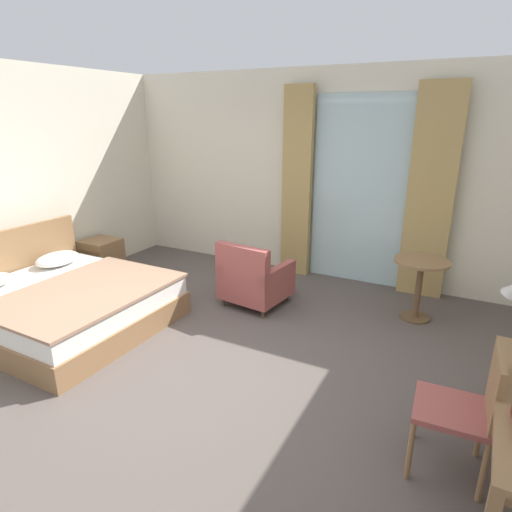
% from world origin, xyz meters
% --- Properties ---
extents(ground, '(6.54, 6.49, 0.10)m').
position_xyz_m(ground, '(0.00, 0.00, -0.05)').
color(ground, '#564C47').
extents(wall_back, '(6.14, 0.12, 2.86)m').
position_xyz_m(wall_back, '(0.00, 2.98, 1.43)').
color(wall_back, silver).
rests_on(wall_back, ground).
extents(balcony_glass_door, '(1.33, 0.02, 2.51)m').
position_xyz_m(balcony_glass_door, '(0.69, 2.90, 1.26)').
color(balcony_glass_door, silver).
rests_on(balcony_glass_door, ground).
extents(curtain_panel_left, '(0.42, 0.10, 2.64)m').
position_xyz_m(curtain_panel_left, '(-0.19, 2.80, 1.32)').
color(curtain_panel_left, tan).
rests_on(curtain_panel_left, ground).
extents(curtain_panel_right, '(0.55, 0.10, 2.64)m').
position_xyz_m(curtain_panel_right, '(1.58, 2.80, 1.32)').
color(curtain_panel_right, tan).
rests_on(curtain_panel_right, ground).
extents(bed, '(2.03, 1.90, 0.97)m').
position_xyz_m(bed, '(-1.82, 0.06, 0.26)').
color(bed, olive).
rests_on(bed, ground).
extents(nightstand, '(0.49, 0.47, 0.53)m').
position_xyz_m(nightstand, '(-2.65, 1.40, 0.27)').
color(nightstand, olive).
rests_on(nightstand, ground).
extents(desk_chair, '(0.48, 0.46, 0.90)m').
position_xyz_m(desk_chair, '(2.21, -0.19, 0.51)').
color(desk_chair, '#9E4C47').
rests_on(desk_chair, ground).
extents(armchair_by_window, '(0.79, 0.79, 0.82)m').
position_xyz_m(armchair_by_window, '(-0.20, 1.50, 0.33)').
color(armchair_by_window, '#9E4C47').
rests_on(armchair_by_window, ground).
extents(round_cafe_table, '(0.60, 0.60, 0.72)m').
position_xyz_m(round_cafe_table, '(1.65, 2.03, 0.52)').
color(round_cafe_table, olive).
rests_on(round_cafe_table, ground).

